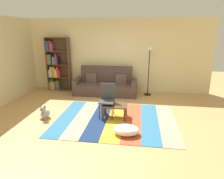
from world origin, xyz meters
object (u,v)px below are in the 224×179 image
pouf (126,130)px  standing_lamp (150,54)px  tv_remote (110,105)px  folding_chair (107,97)px  coffee_table (115,107)px  couch (106,85)px  dog (45,113)px  bookshelf (56,66)px

pouf → standing_lamp: 3.38m
tv_remote → folding_chair: (-0.11, 0.18, 0.15)m
coffee_table → pouf: coffee_table is taller
tv_remote → coffee_table: bearing=27.2°
tv_remote → couch: bearing=102.6°
coffee_table → standing_lamp: size_ratio=0.37×
pouf → dog: dog is taller
couch → coffee_table: 2.14m
tv_remote → folding_chair: size_ratio=0.17×
bookshelf → tv_remote: bookshelf is taller
standing_lamp → coffee_table: bearing=-113.4°
pouf → standing_lamp: standing_lamp is taller
coffee_table → folding_chair: (-0.22, 0.12, 0.24)m
bookshelf → dog: (0.74, -2.65, -0.79)m
bookshelf → standing_lamp: bookshelf is taller
couch → standing_lamp: 1.91m
pouf → folding_chair: (-0.60, 1.00, 0.41)m
pouf → tv_remote: tv_remote is taller
couch → coffee_table: bearing=-73.8°
couch → bookshelf: bookshelf is taller
bookshelf → dog: size_ratio=5.07×
standing_lamp → bookshelf: bearing=177.2°
dog → standing_lamp: 3.94m
coffee_table → standing_lamp: (0.94, 2.16, 1.18)m
standing_lamp → folding_chair: size_ratio=1.96×
couch → bookshelf: bearing=171.9°
coffee_table → standing_lamp: 2.63m
couch → standing_lamp: (1.53, 0.11, 1.14)m
standing_lamp → tv_remote: standing_lamp is taller
bookshelf → dog: bookshelf is taller
coffee_table → tv_remote: bearing=-152.4°
dog → tv_remote: size_ratio=2.65×
bookshelf → folding_chair: (2.36, -2.22, -0.41)m
coffee_table → pouf: bearing=-67.0°
coffee_table → folding_chair: folding_chair is taller
couch → folding_chair: couch is taller
coffee_table → dog: 1.87m
tv_remote → folding_chair: bearing=121.3°
dog → tv_remote: 1.76m
pouf → coffee_table: bearing=113.0°
bookshelf → standing_lamp: size_ratio=1.14×
couch → tv_remote: (0.49, -2.11, 0.05)m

